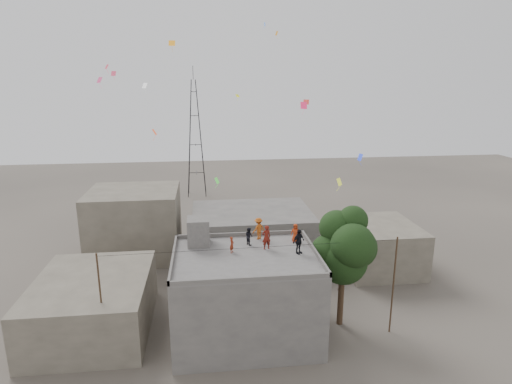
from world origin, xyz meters
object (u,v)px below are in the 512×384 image
Objects in this scene: stair_head_box at (199,231)px; person_dark_adult at (299,241)px; person_red_adult at (266,237)px; tree at (345,248)px; transmission_tower at (195,138)px.

stair_head_box is 7.43m from person_dark_adult.
tree is at bearing 162.05° from person_red_adult.
stair_head_box is 1.12× the size of person_dark_adult.
person_dark_adult is (7.76, -40.00, -2.08)m from transmission_tower.
transmission_tower reaches higher than person_dark_adult.
person_dark_adult is at bearing 139.87° from person_red_adult.
person_red_adult is at bearing -81.76° from transmission_tower.
person_red_adult is 1.00× the size of person_dark_adult.
stair_head_box reaches higher than person_red_adult.
person_dark_adult is (2.12, -1.08, -0.00)m from person_red_adult.
tree is at bearing -73.91° from transmission_tower.
tree is (10.57, -2.00, -1.00)m from stair_head_box.
transmission_tower reaches higher than person_red_adult.
person_red_adult reaches higher than person_dark_adult.
stair_head_box is 10.80m from tree.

